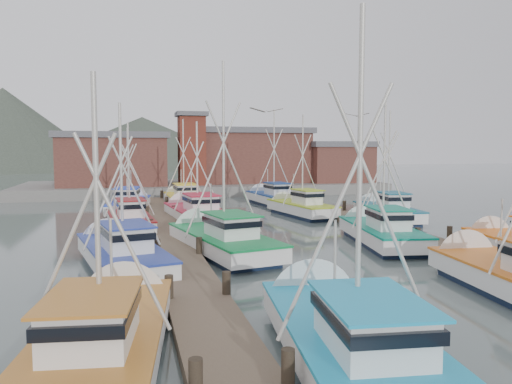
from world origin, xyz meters
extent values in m
plane|color=#465453|center=(0.00, 0.00, 0.00)|extent=(260.00, 260.00, 0.00)
cube|color=brown|center=(-7.00, 4.00, 0.20)|extent=(2.20, 46.00, 0.40)
cylinder|color=black|center=(-8.00, -9.00, 0.45)|extent=(0.30, 0.30, 1.50)
cylinder|color=black|center=(-8.00, -2.00, 0.45)|extent=(0.30, 0.30, 1.50)
cylinder|color=black|center=(-8.00, 5.00, 0.45)|extent=(0.30, 0.30, 1.50)
cylinder|color=black|center=(-8.00, 12.00, 0.45)|extent=(0.30, 0.30, 1.50)
cylinder|color=black|center=(-8.00, 19.00, 0.45)|extent=(0.30, 0.30, 1.50)
cylinder|color=black|center=(-8.00, 26.00, 0.45)|extent=(0.30, 0.30, 1.50)
cylinder|color=black|center=(-6.00, -16.00, 0.45)|extent=(0.30, 0.30, 1.50)
cylinder|color=black|center=(-6.00, -9.00, 0.45)|extent=(0.30, 0.30, 1.50)
cylinder|color=black|center=(-6.00, -2.00, 0.45)|extent=(0.30, 0.30, 1.50)
cylinder|color=black|center=(-6.00, 5.00, 0.45)|extent=(0.30, 0.30, 1.50)
cylinder|color=black|center=(-6.00, 12.00, 0.45)|extent=(0.30, 0.30, 1.50)
cylinder|color=black|center=(-6.00, 19.00, 0.45)|extent=(0.30, 0.30, 1.50)
cylinder|color=black|center=(-6.00, 26.00, 0.45)|extent=(0.30, 0.30, 1.50)
cube|color=brown|center=(7.00, 4.00, 0.20)|extent=(2.20, 46.00, 0.40)
cylinder|color=black|center=(6.00, -2.00, 0.45)|extent=(0.30, 0.30, 1.50)
cylinder|color=black|center=(6.00, 5.00, 0.45)|extent=(0.30, 0.30, 1.50)
cylinder|color=black|center=(6.00, 12.00, 0.45)|extent=(0.30, 0.30, 1.50)
cylinder|color=black|center=(6.00, 19.00, 0.45)|extent=(0.30, 0.30, 1.50)
cylinder|color=black|center=(6.00, 26.00, 0.45)|extent=(0.30, 0.30, 1.50)
cylinder|color=black|center=(8.00, -2.00, 0.45)|extent=(0.30, 0.30, 1.50)
cylinder|color=black|center=(8.00, 5.00, 0.45)|extent=(0.30, 0.30, 1.50)
cylinder|color=black|center=(8.00, 12.00, 0.45)|extent=(0.30, 0.30, 1.50)
cylinder|color=black|center=(8.00, 19.00, 0.45)|extent=(0.30, 0.30, 1.50)
cylinder|color=black|center=(8.00, 26.00, 0.45)|extent=(0.30, 0.30, 1.50)
cube|color=gray|center=(0.00, 37.00, 0.60)|extent=(44.00, 16.00, 1.20)
cube|color=brown|center=(-11.00, 35.00, 3.95)|extent=(12.00, 8.00, 5.50)
cube|color=slate|center=(-11.00, 35.00, 7.05)|extent=(12.72, 8.48, 0.70)
cube|color=brown|center=(6.00, 37.00, 4.30)|extent=(14.00, 9.00, 6.20)
cube|color=slate|center=(6.00, 37.00, 7.75)|extent=(14.84, 9.54, 0.70)
cube|color=brown|center=(17.00, 34.00, 3.45)|extent=(8.00, 6.00, 4.50)
cube|color=slate|center=(17.00, 34.00, 6.05)|extent=(8.48, 6.36, 0.70)
cube|color=maroon|center=(-2.00, 33.00, 5.20)|extent=(3.00, 3.00, 8.00)
cube|color=slate|center=(-2.00, 33.00, 9.45)|extent=(3.60, 3.60, 0.50)
cone|color=#495446|center=(-40.00, 115.00, 0.00)|extent=(110.00, 110.00, 42.00)
cone|color=#495446|center=(-5.00, 130.00, 0.00)|extent=(140.00, 140.00, 30.00)
cone|color=#495446|center=(35.00, 120.00, 0.00)|extent=(90.00, 90.00, 24.00)
cube|color=#101D37|center=(-4.05, -15.16, 0.05)|extent=(3.55, 8.37, 0.70)
cube|color=white|center=(-4.05, -15.16, 0.70)|extent=(4.04, 9.51, 0.80)
cube|color=#189BC8|center=(-4.05, -15.16, 1.08)|extent=(4.14, 9.61, 0.10)
cone|color=white|center=(-3.52, -10.58, 0.55)|extent=(2.99, 1.42, 2.88)
cube|color=white|center=(-4.17, -16.26, 1.65)|extent=(2.17, 2.96, 1.10)
cube|color=black|center=(-4.17, -16.26, 1.88)|extent=(2.32, 3.25, 0.28)
cube|color=#189BC8|center=(-4.17, -16.26, 2.24)|extent=(2.46, 3.45, 0.07)
cylinder|color=#BCB7AD|center=(-4.07, -15.34, 4.93)|extent=(0.14, 0.14, 7.66)
cylinder|color=#BCB7AD|center=(-4.66, -15.27, 4.03)|extent=(2.73, 0.41, 5.98)
cylinder|color=#BCB7AD|center=(-3.48, -15.41, 4.03)|extent=(2.73, 0.41, 5.98)
cylinder|color=#BCB7AD|center=(-3.86, -13.51, 2.30)|extent=(0.08, 0.08, 2.57)
cone|color=white|center=(5.17, -6.65, 0.55)|extent=(2.92, 1.38, 2.82)
cylinder|color=#BCB7AD|center=(4.88, -9.53, 2.30)|extent=(0.08, 0.08, 2.52)
cube|color=#101D37|center=(-9.98, -13.41, 0.05)|extent=(3.51, 7.94, 0.70)
cube|color=white|center=(-9.98, -13.41, 0.70)|extent=(3.98, 9.02, 0.80)
cube|color=#BB7125|center=(-9.98, -13.41, 1.08)|extent=(4.08, 9.12, 0.10)
cone|color=white|center=(-9.39, -9.09, 0.55)|extent=(2.84, 1.46, 2.72)
cube|color=white|center=(-10.12, -14.45, 1.65)|extent=(2.09, 2.83, 1.10)
cube|color=black|center=(-10.12, -14.45, 1.88)|extent=(2.24, 3.10, 0.28)
cube|color=#BB7125|center=(-10.12, -14.45, 2.24)|extent=(2.38, 3.29, 0.07)
cylinder|color=#BCB7AD|center=(-10.00, -13.58, 4.20)|extent=(0.15, 0.15, 6.19)
cylinder|color=#BCB7AD|center=(-10.59, -13.50, 3.47)|extent=(2.22, 0.40, 4.85)
cylinder|color=#BCB7AD|center=(-9.41, -13.67, 3.47)|extent=(2.22, 0.40, 4.85)
cylinder|color=#BCB7AD|center=(-9.76, -11.86, 2.30)|extent=(0.09, 0.09, 2.61)
cube|color=#101D37|center=(-4.56, -0.58, 0.05)|extent=(4.25, 8.49, 0.70)
cube|color=white|center=(-4.56, -0.58, 0.70)|extent=(4.83, 9.65, 0.80)
cube|color=#0B7F3A|center=(-4.56, -0.58, 1.08)|extent=(4.93, 9.76, 0.10)
cone|color=white|center=(-5.51, 3.94, 0.55)|extent=(3.05, 1.67, 2.88)
cube|color=white|center=(-4.34, -1.66, 1.65)|extent=(2.39, 3.09, 1.10)
cube|color=black|center=(-4.34, -1.66, 1.88)|extent=(2.56, 3.39, 0.28)
cube|color=#0B7F3A|center=(-4.34, -1.66, 2.24)|extent=(2.72, 3.59, 0.07)
cylinder|color=#BCB7AD|center=(-4.53, -0.76, 5.50)|extent=(0.15, 0.15, 8.81)
cylinder|color=#BCB7AD|center=(-5.10, -0.88, 4.47)|extent=(3.09, 0.73, 6.88)
cylinder|color=#BCB7AD|center=(-3.95, -0.64, 4.47)|extent=(3.09, 0.73, 6.88)
cylinder|color=#BCB7AD|center=(-4.90, 1.05, 2.30)|extent=(0.09, 0.09, 2.58)
cube|color=#101D37|center=(4.71, -0.38, 0.05)|extent=(3.61, 7.74, 0.70)
cube|color=white|center=(4.71, -0.38, 0.70)|extent=(4.10, 8.80, 0.80)
cube|color=#037A5F|center=(4.71, -0.38, 1.08)|extent=(4.20, 8.89, 0.10)
cone|color=white|center=(5.40, 3.80, 0.55)|extent=(2.79, 1.52, 2.64)
cube|color=white|center=(4.54, -1.38, 1.65)|extent=(2.10, 2.78, 1.10)
cube|color=black|center=(4.54, -1.38, 1.88)|extent=(2.25, 3.05, 0.28)
cube|color=#037A5F|center=(4.54, -1.38, 2.24)|extent=(2.39, 3.24, 0.07)
cylinder|color=#BCB7AD|center=(4.68, -0.54, 4.61)|extent=(0.14, 0.14, 7.02)
cylinder|color=#BCB7AD|center=(4.15, -0.45, 3.79)|extent=(2.49, 0.50, 5.49)
cylinder|color=#BCB7AD|center=(5.22, -0.63, 3.79)|extent=(2.49, 0.50, 5.49)
cylinder|color=#BCB7AD|center=(4.96, 1.13, 2.30)|extent=(0.08, 0.08, 2.36)
cube|color=#101D37|center=(-9.61, -2.83, 0.05)|extent=(4.00, 7.97, 0.70)
cube|color=white|center=(-9.61, -2.83, 0.70)|extent=(4.54, 9.05, 0.80)
cube|color=#213495|center=(-9.61, -2.83, 1.08)|extent=(4.64, 9.16, 0.10)
cone|color=white|center=(-10.51, 1.41, 0.55)|extent=(2.87, 1.63, 2.70)
cube|color=white|center=(-9.40, -3.84, 1.65)|extent=(2.24, 2.90, 1.10)
cube|color=black|center=(-9.40, -3.84, 1.88)|extent=(2.41, 3.18, 0.28)
cube|color=#213495|center=(-9.40, -3.84, 2.24)|extent=(2.55, 3.37, 0.07)
cylinder|color=#BCB7AD|center=(-9.58, -3.00, 4.31)|extent=(0.15, 0.15, 6.42)
cylinder|color=#BCB7AD|center=(-10.16, -3.12, 3.55)|extent=(2.28, 0.57, 5.02)
cylinder|color=#BCB7AD|center=(-8.99, -2.87, 3.55)|extent=(2.28, 0.57, 5.02)
cylinder|color=#BCB7AD|center=(-9.93, -1.30, 2.30)|extent=(0.09, 0.09, 2.60)
cone|color=white|center=(10.05, -2.25, 0.55)|extent=(2.68, 1.47, 2.55)
cube|color=#101D37|center=(-4.43, 10.51, 0.05)|extent=(3.63, 8.62, 0.70)
cube|color=white|center=(-4.43, 10.51, 0.70)|extent=(4.12, 9.79, 0.80)
cube|color=#B41731|center=(-4.43, 10.51, 1.08)|extent=(4.23, 9.90, 0.10)
cone|color=white|center=(-4.95, 15.24, 0.55)|extent=(3.08, 1.42, 2.97)
cube|color=white|center=(-4.30, 9.38, 1.65)|extent=(2.22, 3.05, 1.10)
cube|color=black|center=(-4.30, 9.38, 1.88)|extent=(2.38, 3.34, 0.28)
cube|color=#B41731|center=(-4.30, 9.38, 2.24)|extent=(2.52, 3.55, 0.07)
cylinder|color=#BCB7AD|center=(-4.41, 10.32, 4.28)|extent=(0.15, 0.15, 6.36)
cylinder|color=#BCB7AD|center=(-5.01, 10.26, 3.53)|extent=(2.29, 0.35, 4.98)
cylinder|color=#BCB7AD|center=(-3.80, 10.39, 3.53)|extent=(2.29, 0.35, 4.98)
cylinder|color=#BCB7AD|center=(-4.62, 12.22, 2.30)|extent=(0.09, 0.09, 2.65)
cube|color=#101D37|center=(4.31, 12.20, 0.05)|extent=(3.30, 7.10, 0.70)
cube|color=white|center=(4.31, 12.20, 0.70)|extent=(3.74, 8.07, 0.80)
cube|color=#A0BC1F|center=(4.31, 12.20, 1.08)|extent=(3.83, 8.15, 0.10)
cone|color=white|center=(3.68, 16.02, 0.55)|extent=(2.57, 1.48, 2.43)
cube|color=white|center=(4.46, 11.28, 1.65)|extent=(1.92, 2.55, 1.10)
cube|color=black|center=(4.46, 11.28, 1.88)|extent=(2.06, 2.80, 0.28)
cube|color=#A0BC1F|center=(4.46, 11.28, 2.24)|extent=(2.18, 2.97, 0.07)
cylinder|color=#BCB7AD|center=(4.33, 12.04, 4.67)|extent=(0.12, 0.12, 7.13)
cylinder|color=#BCB7AD|center=(3.84, 11.96, 3.83)|extent=(2.52, 0.49, 5.57)
cylinder|color=#BCB7AD|center=(4.82, 12.12, 3.83)|extent=(2.52, 0.49, 5.57)
cylinder|color=#BCB7AD|center=(4.08, 13.57, 2.30)|extent=(0.07, 0.07, 2.17)
cube|color=#101D37|center=(-9.26, 8.02, 0.05)|extent=(2.80, 6.97, 0.70)
cube|color=white|center=(-9.26, 8.02, 0.70)|extent=(3.18, 7.92, 0.80)
cube|color=maroon|center=(-9.26, 8.02, 1.08)|extent=(3.26, 8.01, 0.10)
cone|color=white|center=(-9.60, 11.87, 0.55)|extent=(2.50, 1.31, 2.41)
cube|color=white|center=(-9.18, 7.10, 1.65)|extent=(1.75, 2.45, 1.10)
cube|color=black|center=(-9.18, 7.10, 1.88)|extent=(1.88, 2.69, 0.28)
cube|color=maroon|center=(-9.18, 7.10, 2.24)|extent=(1.99, 2.85, 0.07)
cylinder|color=#BCB7AD|center=(-9.24, 7.87, 4.16)|extent=(0.13, 0.13, 6.13)
cylinder|color=#BCB7AD|center=(-9.77, 7.82, 3.44)|extent=(2.20, 0.28, 4.79)
cylinder|color=#BCB7AD|center=(-8.71, 7.91, 3.44)|extent=(2.20, 0.28, 4.79)
cylinder|color=#BCB7AD|center=(-9.38, 9.41, 2.30)|extent=(0.07, 0.07, 2.32)
cube|color=#101D37|center=(9.83, 8.21, 0.05)|extent=(3.10, 7.27, 0.70)
cube|color=white|center=(9.83, 8.21, 0.70)|extent=(3.53, 8.26, 0.80)
cube|color=#0E576F|center=(9.83, 8.21, 1.08)|extent=(3.62, 8.35, 0.10)
cone|color=white|center=(10.28, 12.19, 0.55)|extent=(2.64, 1.38, 2.53)
cube|color=white|center=(9.72, 7.25, 1.65)|extent=(1.90, 2.57, 1.10)
cube|color=black|center=(9.72, 7.25, 1.88)|extent=(2.03, 2.83, 0.28)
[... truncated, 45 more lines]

